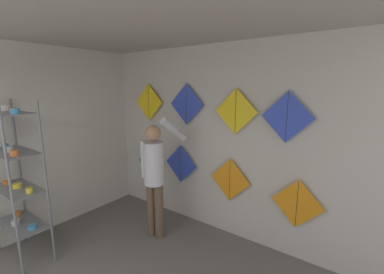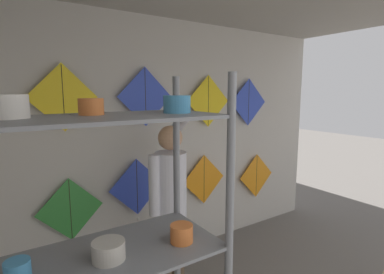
% 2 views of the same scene
% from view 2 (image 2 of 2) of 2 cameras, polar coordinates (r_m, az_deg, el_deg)
% --- Properties ---
extents(back_panel, '(4.72, 0.06, 2.80)m').
position_cam_2_polar(back_panel, '(3.60, -3.70, -0.73)').
color(back_panel, beige).
rests_on(back_panel, ground).
extents(shopkeeper, '(0.45, 0.64, 1.80)m').
position_cam_2_polar(shopkeeper, '(2.85, -4.17, -11.34)').
color(shopkeeper, brown).
rests_on(shopkeeper, ground).
extents(kite_0, '(0.64, 0.01, 0.64)m').
position_cam_2_polar(kite_0, '(3.25, -22.16, -12.67)').
color(kite_0, '#338C38').
extents(kite_1, '(0.64, 0.04, 0.77)m').
position_cam_2_polar(kite_1, '(3.42, -10.42, -9.66)').
color(kite_1, blue).
extents(kite_2, '(0.64, 0.01, 0.64)m').
position_cam_2_polar(kite_2, '(3.86, 2.29, -8.08)').
color(kite_2, orange).
extents(kite_3, '(0.64, 0.01, 0.64)m').
position_cam_2_polar(kite_3, '(4.49, 12.16, -7.21)').
color(kite_3, orange).
extents(kite_4, '(0.64, 0.01, 0.64)m').
position_cam_2_polar(kite_4, '(3.04, -23.35, 6.94)').
color(kite_4, yellow).
extents(kite_5, '(0.64, 0.01, 0.64)m').
position_cam_2_polar(kite_5, '(3.30, -8.88, 7.60)').
color(kite_5, blue).
extents(kite_6, '(0.64, 0.01, 0.64)m').
position_cam_2_polar(kite_6, '(3.74, 3.12, 6.84)').
color(kite_6, yellow).
extents(kite_7, '(0.64, 0.01, 0.64)m').
position_cam_2_polar(kite_7, '(4.19, 10.72, 6.53)').
color(kite_7, blue).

